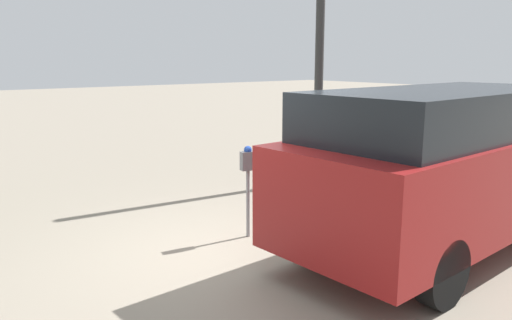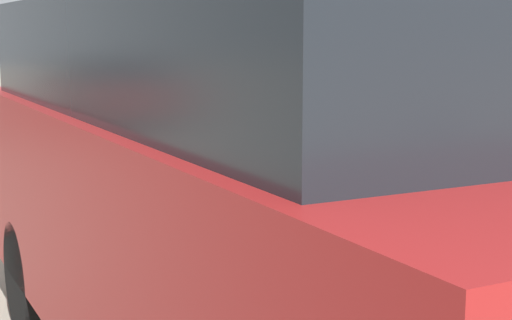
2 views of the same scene
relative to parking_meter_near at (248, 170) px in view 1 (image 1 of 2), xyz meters
name	(u,v)px [view 1 (image 1 of 2)]	position (x,y,z in m)	size (l,w,h in m)	color
ground_plane	(235,253)	(-0.51, -0.40, -0.96)	(80.00, 80.00, 0.00)	gray
parking_meter_near	(248,170)	(0.00, 0.00, 0.00)	(0.22, 0.15, 1.30)	gray
parking_meter_far	(476,129)	(6.38, 0.19, 0.01)	(0.22, 0.15, 1.31)	gray
lamp_post	(318,95)	(3.10, 1.76, 0.79)	(0.44, 0.44, 5.21)	beige
parked_van	(447,162)	(1.79, -1.90, 0.19)	(5.12, 2.15, 2.09)	maroon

